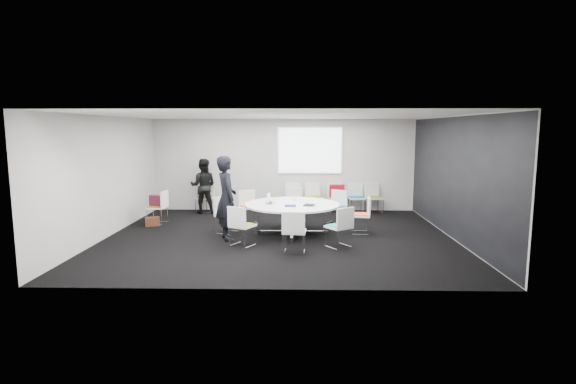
{
  "coord_description": "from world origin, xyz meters",
  "views": [
    {
      "loc": [
        0.45,
        -10.26,
        2.5
      ],
      "look_at": [
        0.2,
        0.4,
        1.0
      ],
      "focal_mm": 28.0,
      "sensor_mm": 36.0,
      "label": 1
    }
  ],
  "objects_px": {
    "chair_back_c": "(336,203)",
    "chair_ring_h": "(339,235)",
    "chair_ring_g": "(294,240)",
    "cup": "(295,199)",
    "chair_back_b": "(314,203)",
    "person_main": "(226,198)",
    "chair_ring_f": "(242,233)",
    "chair_person_back": "(205,203)",
    "chair_ring_e": "(226,222)",
    "conference_table": "(292,211)",
    "chair_ring_c": "(297,210)",
    "chair_back_d": "(356,203)",
    "person_back": "(203,186)",
    "chair_back_e": "(374,203)",
    "maroon_bag": "(157,201)",
    "chair_spare_left": "(158,213)",
    "chair_back_a": "(292,203)",
    "chair_ring_b": "(336,213)",
    "chair_ring_a": "(360,222)",
    "laptop": "(271,203)",
    "chair_ring_d": "(249,214)",
    "brown_bag": "(152,222)"
  },
  "relations": [
    {
      "from": "chair_ring_h",
      "to": "person_back",
      "type": "relative_size",
      "value": 0.54
    },
    {
      "from": "chair_ring_b",
      "to": "chair_back_d",
      "type": "relative_size",
      "value": 1.0
    },
    {
      "from": "chair_back_c",
      "to": "person_back",
      "type": "height_order",
      "value": "person_back"
    },
    {
      "from": "chair_ring_f",
      "to": "maroon_bag",
      "type": "relative_size",
      "value": 2.2
    },
    {
      "from": "chair_back_c",
      "to": "chair_ring_h",
      "type": "bearing_deg",
      "value": 78.21
    },
    {
      "from": "chair_ring_b",
      "to": "chair_ring_a",
      "type": "bearing_deg",
      "value": 142.41
    },
    {
      "from": "chair_ring_c",
      "to": "chair_back_c",
      "type": "distance_m",
      "value": 1.7
    },
    {
      "from": "person_main",
      "to": "cup",
      "type": "distance_m",
      "value": 1.86
    },
    {
      "from": "maroon_bag",
      "to": "brown_bag",
      "type": "xyz_separation_m",
      "value": [
        -0.04,
        -0.31,
        -0.5
      ]
    },
    {
      "from": "chair_ring_g",
      "to": "person_back",
      "type": "relative_size",
      "value": 0.54
    },
    {
      "from": "chair_back_b",
      "to": "person_main",
      "type": "xyz_separation_m",
      "value": [
        -2.1,
        -3.46,
        0.68
      ]
    },
    {
      "from": "chair_ring_f",
      "to": "chair_person_back",
      "type": "height_order",
      "value": "same"
    },
    {
      "from": "chair_person_back",
      "to": "brown_bag",
      "type": "relative_size",
      "value": 2.44
    },
    {
      "from": "chair_ring_b",
      "to": "chair_spare_left",
      "type": "relative_size",
      "value": 1.0
    },
    {
      "from": "chair_back_d",
      "to": "laptop",
      "type": "distance_m",
      "value": 3.69
    },
    {
      "from": "chair_back_c",
      "to": "brown_bag",
      "type": "distance_m",
      "value": 5.35
    },
    {
      "from": "person_back",
      "to": "laptop",
      "type": "distance_m",
      "value": 3.4
    },
    {
      "from": "chair_ring_e",
      "to": "cup",
      "type": "xyz_separation_m",
      "value": [
        1.65,
        0.39,
        0.5
      ]
    },
    {
      "from": "laptop",
      "to": "chair_ring_c",
      "type": "bearing_deg",
      "value": -21.1
    },
    {
      "from": "chair_ring_h",
      "to": "chair_back_c",
      "type": "height_order",
      "value": "same"
    },
    {
      "from": "chair_ring_d",
      "to": "laptop",
      "type": "xyz_separation_m",
      "value": [
        0.67,
        -1.07,
        0.47
      ]
    },
    {
      "from": "chair_ring_c",
      "to": "chair_ring_f",
      "type": "distance_m",
      "value": 3.04
    },
    {
      "from": "chair_back_b",
      "to": "chair_person_back",
      "type": "distance_m",
      "value": 3.3
    },
    {
      "from": "chair_back_c",
      "to": "person_main",
      "type": "bearing_deg",
      "value": 43.38
    },
    {
      "from": "chair_person_back",
      "to": "laptop",
      "type": "height_order",
      "value": "chair_person_back"
    },
    {
      "from": "laptop",
      "to": "chair_ring_a",
      "type": "bearing_deg",
      "value": -89.58
    },
    {
      "from": "chair_back_b",
      "to": "person_back",
      "type": "height_order",
      "value": "person_back"
    },
    {
      "from": "conference_table",
      "to": "chair_ring_c",
      "type": "distance_m",
      "value": 1.64
    },
    {
      "from": "cup",
      "to": "chair_ring_a",
      "type": "bearing_deg",
      "value": -12.74
    },
    {
      "from": "chair_back_b",
      "to": "laptop",
      "type": "height_order",
      "value": "chair_back_b"
    },
    {
      "from": "chair_ring_b",
      "to": "chair_ring_f",
      "type": "relative_size",
      "value": 1.0
    },
    {
      "from": "chair_ring_g",
      "to": "chair_ring_f",
      "type": "bearing_deg",
      "value": 160.24
    },
    {
      "from": "chair_spare_left",
      "to": "chair_back_c",
      "type": "bearing_deg",
      "value": -63.46
    },
    {
      "from": "chair_ring_b",
      "to": "chair_ring_d",
      "type": "bearing_deg",
      "value": 30.88
    },
    {
      "from": "chair_ring_h",
      "to": "chair_person_back",
      "type": "distance_m",
      "value": 5.48
    },
    {
      "from": "chair_ring_g",
      "to": "cup",
      "type": "relative_size",
      "value": 9.78
    },
    {
      "from": "chair_ring_f",
      "to": "brown_bag",
      "type": "bearing_deg",
      "value": 171.28
    },
    {
      "from": "chair_back_a",
      "to": "maroon_bag",
      "type": "bearing_deg",
      "value": 29.46
    },
    {
      "from": "chair_ring_c",
      "to": "person_back",
      "type": "xyz_separation_m",
      "value": [
        -2.79,
        1.01,
        0.54
      ]
    },
    {
      "from": "person_back",
      "to": "chair_ring_g",
      "type": "bearing_deg",
      "value": 120.71
    },
    {
      "from": "chair_back_b",
      "to": "person_back",
      "type": "bearing_deg",
      "value": -6.95
    },
    {
      "from": "chair_ring_f",
      "to": "chair_ring_a",
      "type": "bearing_deg",
      "value": 53.05
    },
    {
      "from": "chair_person_back",
      "to": "chair_back_e",
      "type": "bearing_deg",
      "value": -157.64
    },
    {
      "from": "chair_ring_c",
      "to": "chair_ring_e",
      "type": "xyz_separation_m",
      "value": [
        -1.7,
        -1.59,
        0.0
      ]
    },
    {
      "from": "chair_back_d",
      "to": "person_main",
      "type": "bearing_deg",
      "value": 38.35
    },
    {
      "from": "chair_back_d",
      "to": "laptop",
      "type": "bearing_deg",
      "value": 42.16
    },
    {
      "from": "chair_back_b",
      "to": "person_main",
      "type": "height_order",
      "value": "person_main"
    },
    {
      "from": "chair_ring_b",
      "to": "chair_back_e",
      "type": "relative_size",
      "value": 1.0
    },
    {
      "from": "chair_back_e",
      "to": "brown_bag",
      "type": "bearing_deg",
      "value": 5.95
    },
    {
      "from": "person_back",
      "to": "cup",
      "type": "bearing_deg",
      "value": 139.5
    }
  ]
}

